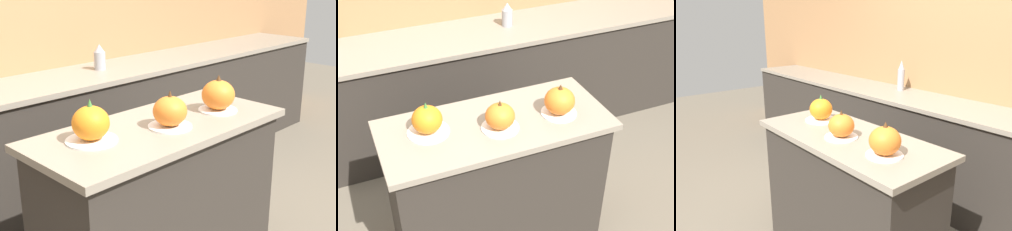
# 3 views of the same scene
# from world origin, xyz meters

# --- Properties ---
(kitchen_island) EXTENTS (1.25, 0.56, 0.92)m
(kitchen_island) POSITION_xyz_m (0.00, 0.00, 0.46)
(kitchen_island) COLOR #2D2823
(kitchen_island) RESTS_ON ground_plane
(back_counter) EXTENTS (6.00, 0.60, 0.91)m
(back_counter) POSITION_xyz_m (0.00, 1.17, 0.45)
(back_counter) COLOR #2D2823
(back_counter) RESTS_ON ground_plane
(pumpkin_cake_left) EXTENTS (0.22, 0.22, 0.18)m
(pumpkin_cake_left) POSITION_xyz_m (-0.35, 0.06, 0.99)
(pumpkin_cake_left) COLOR white
(pumpkin_cake_left) RESTS_ON kitchen_island
(pumpkin_cake_center) EXTENTS (0.20, 0.20, 0.17)m
(pumpkin_cake_center) POSITION_xyz_m (0.01, -0.05, 0.99)
(pumpkin_cake_center) COLOR white
(pumpkin_cake_center) RESTS_ON kitchen_island
(pumpkin_cake_right) EXTENTS (0.20, 0.20, 0.19)m
(pumpkin_cake_right) POSITION_xyz_m (0.36, -0.05, 1.00)
(pumpkin_cake_right) COLOR white
(pumpkin_cake_right) RESTS_ON kitchen_island
(bottle_short) EXTENTS (0.08, 0.08, 0.18)m
(bottle_short) POSITION_xyz_m (0.58, 1.21, 0.99)
(bottle_short) COLOR #99999E
(bottle_short) RESTS_ON back_counter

